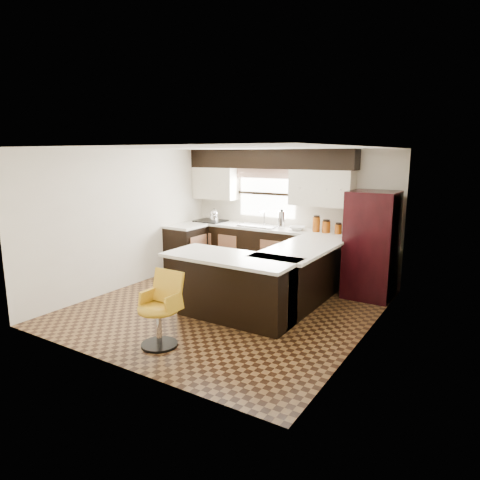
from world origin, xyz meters
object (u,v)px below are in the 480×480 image
Objects in this scene: peninsula_long at (298,278)px; peninsula_return at (235,289)px; bar_chair at (158,310)px; refrigerator at (371,245)px.

peninsula_return is (-0.53, -0.97, 0.00)m from peninsula_long.
refrigerator is at bearing 63.33° from bar_chair.
peninsula_long is 1.37m from refrigerator.
peninsula_long is at bearing -128.09° from refrigerator.
peninsula_long and peninsula_return have the same top height.
bar_chair is at bearing -117.27° from refrigerator.
refrigerator is 3.65m from bar_chair.
peninsula_long is at bearing 69.32° from bar_chair.
refrigerator is 1.89× the size of bar_chair.
refrigerator is (0.81, 1.03, 0.42)m from peninsula_long.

